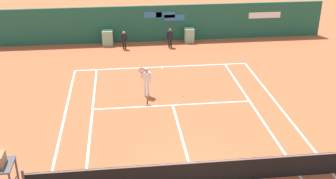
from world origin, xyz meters
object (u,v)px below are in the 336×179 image
at_px(ball_kid_right_post, 170,37).
at_px(ball_kid_left_post, 124,39).
at_px(player_on_baseline, 146,79).
at_px(tennis_ball_by_sideline, 182,96).
at_px(tennis_ball_mid_court, 181,103).

height_order(ball_kid_right_post, ball_kid_left_post, ball_kid_right_post).
xyz_separation_m(player_on_baseline, ball_kid_right_post, (2.19, 7.75, -0.18)).
relative_size(player_on_baseline, tennis_ball_by_sideline, 26.71).
relative_size(player_on_baseline, tennis_ball_mid_court, 26.71).
bearing_deg(tennis_ball_by_sideline, ball_kid_right_post, 87.70).
relative_size(ball_kid_right_post, ball_kid_left_post, 1.06).
bearing_deg(ball_kid_left_post, tennis_ball_mid_court, 115.87).
bearing_deg(tennis_ball_by_sideline, tennis_ball_mid_court, -102.63).
relative_size(ball_kid_right_post, tennis_ball_by_sideline, 19.83).
distance_m(tennis_ball_by_sideline, tennis_ball_mid_court, 0.84).
bearing_deg(ball_kid_left_post, player_on_baseline, 106.36).
distance_m(player_on_baseline, ball_kid_right_post, 8.05).
bearing_deg(ball_kid_right_post, player_on_baseline, 65.47).
bearing_deg(tennis_ball_mid_court, ball_kid_right_post, 86.72).
xyz_separation_m(tennis_ball_by_sideline, tennis_ball_mid_court, (-0.18, -0.82, 0.00)).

